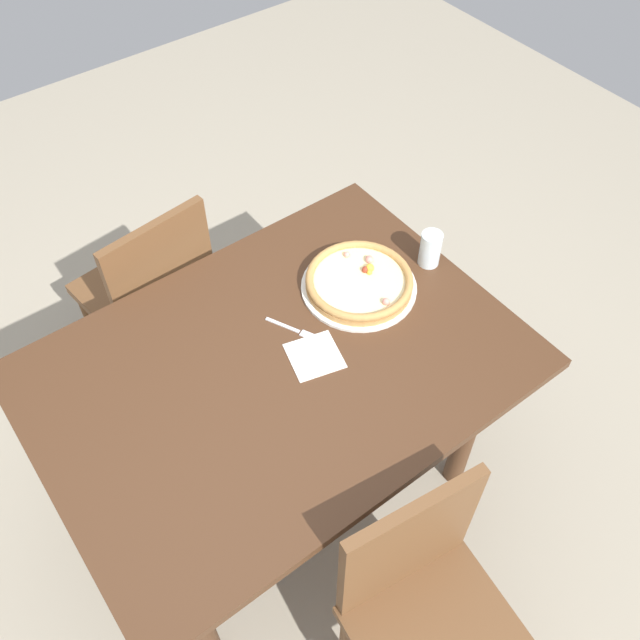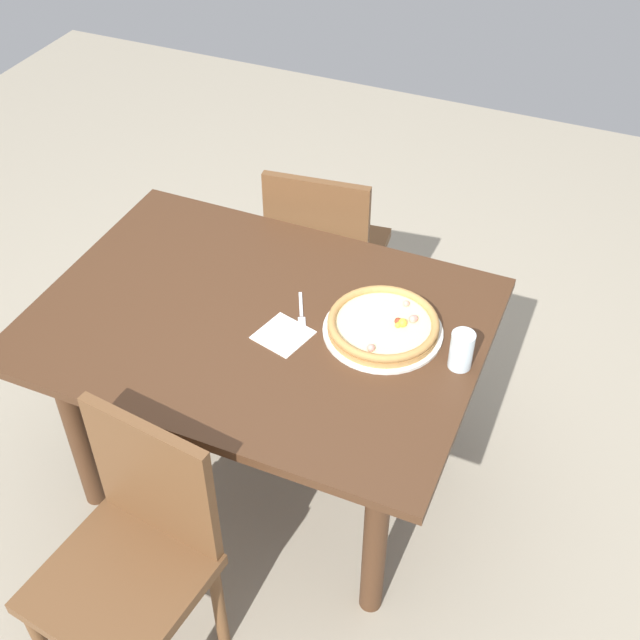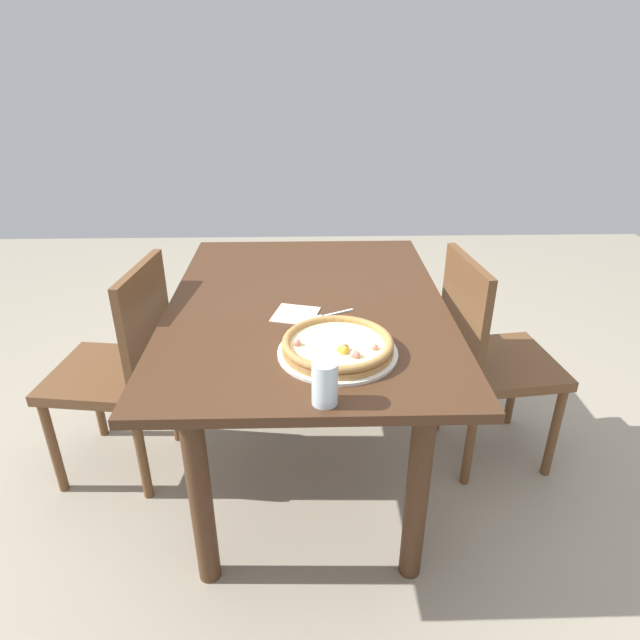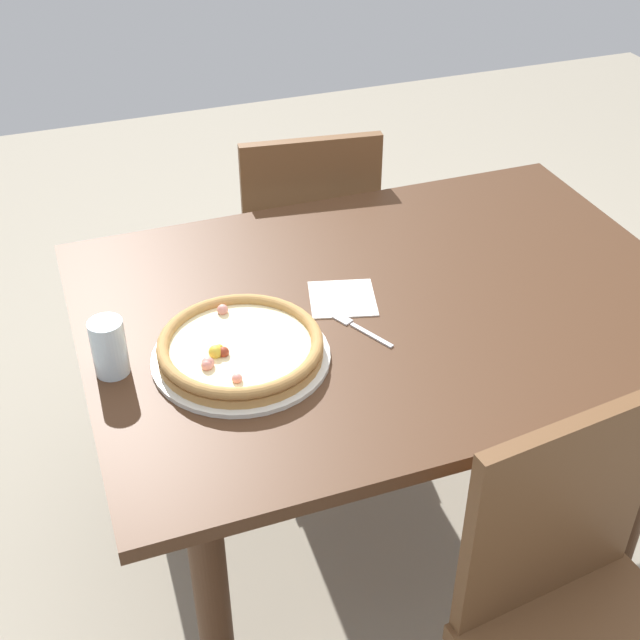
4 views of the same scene
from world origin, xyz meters
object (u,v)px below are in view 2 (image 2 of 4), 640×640
object	(u,v)px
chair_far	(134,554)
plate	(383,331)
fork	(301,314)
pizza	(384,324)
dining_table	(260,346)
napkin	(283,335)
drinking_glass	(462,350)
chair_near	(325,253)

from	to	relation	value
chair_far	plate	distance (m)	0.91
fork	pizza	bearing A→B (deg)	68.73
dining_table	napkin	distance (m)	0.16
drinking_glass	dining_table	bearing A→B (deg)	3.93
pizza	dining_table	bearing A→B (deg)	13.60
plate	drinking_glass	bearing A→B (deg)	169.32
plate	napkin	size ratio (longest dim) A/B	2.50
pizza	fork	xyz separation A→B (m)	(0.25, 0.02, -0.03)
chair_near	fork	size ratio (longest dim) A/B	5.58
plate	dining_table	bearing A→B (deg)	13.60
plate	drinking_glass	distance (m)	0.25
chair_near	chair_far	distance (m)	1.39
pizza	chair_far	bearing A→B (deg)	63.20
plate	fork	bearing A→B (deg)	4.62
pizza	chair_near	bearing A→B (deg)	-54.35
drinking_glass	napkin	bearing A→B (deg)	9.05
dining_table	fork	bearing A→B (deg)	-148.61
dining_table	napkin	size ratio (longest dim) A/B	9.43
chair_near	pizza	size ratio (longest dim) A/B	2.69
dining_table	plate	distance (m)	0.39
chair_near	plate	bearing A→B (deg)	-61.29
chair_far	fork	bearing A→B (deg)	-93.31
chair_far	drinking_glass	bearing A→B (deg)	-123.43
chair_near	pizza	world-z (taller)	chair_near
chair_near	fork	xyz separation A→B (m)	(-0.18, 0.63, 0.27)
dining_table	chair_far	size ratio (longest dim) A/B	1.52
chair_far	pizza	distance (m)	0.92
chair_far	fork	world-z (taller)	chair_far
pizza	napkin	distance (m)	0.29
plate	napkin	distance (m)	0.29
drinking_glass	napkin	xyz separation A→B (m)	(0.50, 0.08, -0.06)
drinking_glass	napkin	size ratio (longest dim) A/B	0.83
dining_table	drinking_glass	size ratio (longest dim) A/B	11.33
napkin	plate	bearing A→B (deg)	-154.26
chair_near	chair_far	size ratio (longest dim) A/B	1.00
plate	drinking_glass	world-z (taller)	drinking_glass
chair_far	plate	size ratio (longest dim) A/B	2.48
plate	chair_far	bearing A→B (deg)	63.24
fork	drinking_glass	size ratio (longest dim) A/B	1.33
chair_near	dining_table	bearing A→B (deg)	-90.68
dining_table	drinking_glass	xyz separation A→B (m)	(-0.60, -0.04, 0.17)
plate	drinking_glass	size ratio (longest dim) A/B	3.00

